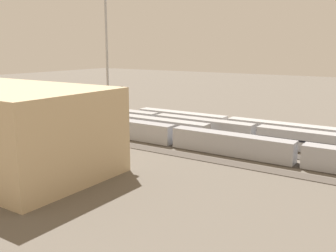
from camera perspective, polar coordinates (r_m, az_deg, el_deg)
The scene contains 12 objects.
ground_plane at distance 84.89m, azimuth -2.03°, elevation -1.43°, with size 400.00×400.00×0.00m, color #60594F.
track_bed_0 at distance 93.00m, azimuth 1.55°, elevation -0.23°, with size 140.00×2.80×0.12m, color #4C443D.
track_bed_1 at distance 88.89m, azimuth -0.16°, elevation -0.79°, with size 140.00×2.80×0.12m, color #4C443D.
track_bed_2 at distance 84.88m, azimuth -2.03°, elevation -1.39°, with size 140.00×2.80×0.12m, color #3D3833.
track_bed_3 at distance 80.98m, azimuth -4.09°, elevation -2.05°, with size 140.00×2.80×0.12m, color #3D3833.
track_bed_4 at distance 77.20m, azimuth -6.35°, elevation -2.78°, with size 140.00×2.80×0.12m, color #4C443D.
train_on_track_3 at distance 82.82m, azimuth -6.15°, elevation -0.39°, with size 119.80×3.00×3.80m.
train_on_track_2 at distance 99.13m, azimuth -12.76°, elevation 1.38°, with size 71.40×3.00×3.80m.
train_on_track_0 at distance 82.44m, azimuth 16.45°, elevation -0.87°, with size 71.40×3.06×3.80m.
train_on_track_1 at distance 91.26m, azimuth -2.73°, elevation 0.80°, with size 139.00×3.06×4.40m.
light_mast_1 at distance 74.19m, azimuth -9.11°, elevation 12.48°, with size 2.80×0.70×33.00m.
signal_gantry at distance 96.27m, azimuth -11.70°, elevation 4.38°, with size 0.70×25.00×8.80m.
Camera 1 is at (-48.15, 67.24, 19.18)m, focal length 41.17 mm.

